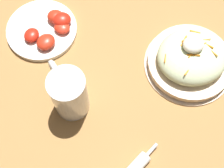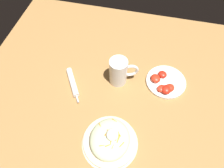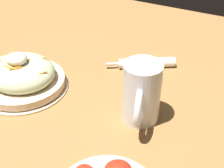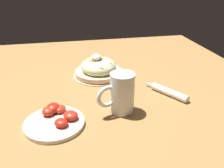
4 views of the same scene
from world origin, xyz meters
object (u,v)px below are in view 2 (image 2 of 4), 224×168
tomato_plate (165,83)px  salad_plate (110,140)px  napkin_roll (73,82)px  beer_mug (119,73)px

tomato_plate → salad_plate: bearing=150.7°
tomato_plate → napkin_roll: bearing=102.8°
salad_plate → beer_mug: size_ratio=1.62×
beer_mug → tomato_plate: 0.23m
salad_plate → napkin_roll: salad_plate is taller
napkin_roll → tomato_plate: 0.44m
salad_plate → tomato_plate: (0.34, -0.19, -0.02)m
salad_plate → tomato_plate: size_ratio=1.20×
napkin_roll → beer_mug: bearing=-70.9°
beer_mug → napkin_roll: (-0.07, 0.21, -0.05)m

